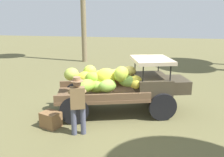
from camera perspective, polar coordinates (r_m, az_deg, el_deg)
The scene contains 4 objects.
ground_plane at distance 8.36m, azimuth 2.60°, elevation -7.82°, with size 60.00×60.00×0.00m, color brown.
truck at distance 7.88m, azimuth 2.76°, elevation -1.53°, with size 4.66×2.75×1.89m.
farmer at distance 6.46m, azimuth -8.46°, elevation -5.87°, with size 0.56×0.52×1.68m.
wooden_crate at distance 7.32m, azimuth -14.87°, elevation -9.78°, with size 0.55×0.44×0.47m, color brown.
Camera 1 is at (1.07, -7.63, 3.24)m, focal length 37.02 mm.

